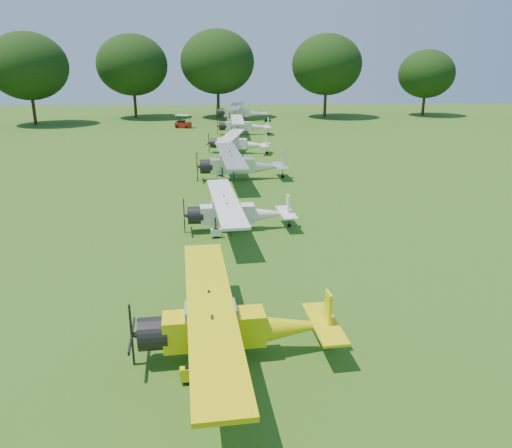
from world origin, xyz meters
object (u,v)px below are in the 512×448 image
at_px(aircraft_2, 230,323).
at_px(golf_cart, 183,124).
at_px(aircraft_5, 237,142).
at_px(aircraft_3, 236,211).
at_px(aircraft_7, 240,111).
at_px(aircraft_4, 239,163).
at_px(aircraft_6, 242,125).

distance_m(aircraft_2, golf_cart, 53.58).
bearing_deg(aircraft_5, aircraft_3, -81.18).
height_order(aircraft_2, aircraft_3, aircraft_2).
distance_m(aircraft_3, aircraft_7, 49.14).
distance_m(aircraft_5, aircraft_7, 26.61).
height_order(aircraft_4, aircraft_6, aircraft_4).
height_order(aircraft_4, aircraft_5, aircraft_4).
bearing_deg(golf_cart, aircraft_3, -64.39).
relative_size(aircraft_6, aircraft_7, 0.84).
distance_m(aircraft_5, aircraft_6, 12.45).
relative_size(aircraft_2, aircraft_6, 0.97).
bearing_deg(aircraft_6, aircraft_2, -92.44).
xyz_separation_m(aircraft_2, aircraft_3, (0.18, 11.65, -0.07)).
distance_m(aircraft_2, aircraft_3, 11.65).
bearing_deg(golf_cart, aircraft_2, -66.61).
xyz_separation_m(aircraft_4, golf_cart, (-7.08, 29.97, -0.67)).
height_order(aircraft_2, aircraft_4, aircraft_4).
bearing_deg(golf_cart, aircraft_7, 61.38).
bearing_deg(aircraft_7, aircraft_2, -86.84).
distance_m(aircraft_6, aircraft_7, 14.18).
distance_m(aircraft_2, aircraft_7, 60.79).
relative_size(aircraft_3, aircraft_6, 0.91).
relative_size(aircraft_2, aircraft_3, 1.07).
height_order(aircraft_5, aircraft_7, aircraft_7).
xyz_separation_m(aircraft_2, aircraft_5, (0.29, 34.17, -0.06)).
height_order(aircraft_6, golf_cart, aircraft_6).
bearing_deg(aircraft_7, aircraft_3, -86.84).
relative_size(aircraft_4, golf_cart, 4.92).
height_order(aircraft_3, aircraft_7, aircraft_7).
relative_size(aircraft_6, golf_cart, 4.68).
height_order(aircraft_5, aircraft_6, aircraft_6).
bearing_deg(aircraft_7, golf_cart, -130.84).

